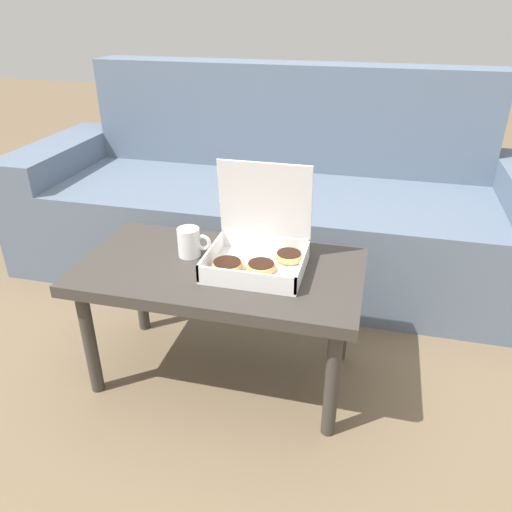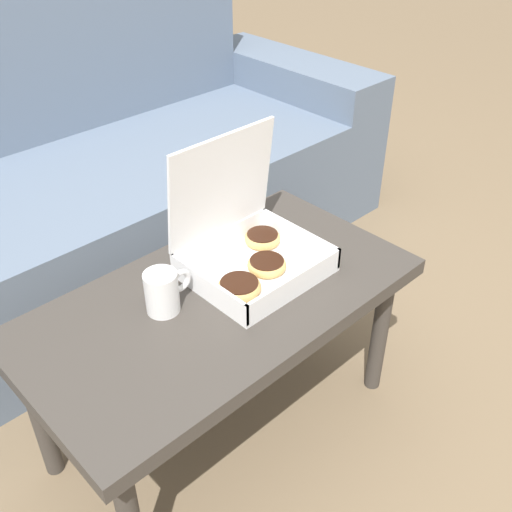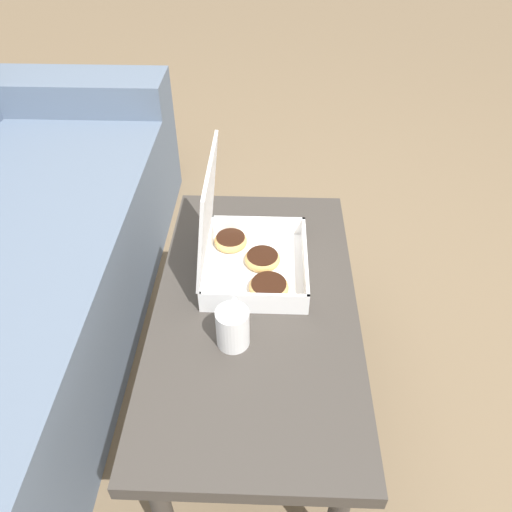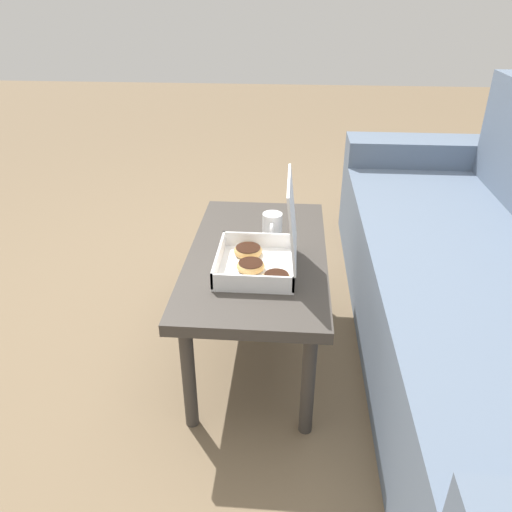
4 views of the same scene
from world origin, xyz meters
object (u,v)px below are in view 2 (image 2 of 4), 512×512
(coffee_mug, at_px, (163,291))
(couch, at_px, (45,204))
(pastry_box, at_px, (248,247))
(coffee_table, at_px, (220,313))

(coffee_mug, bearing_deg, couch, 81.99)
(pastry_box, relative_size, coffee_mug, 2.79)
(couch, relative_size, pastry_box, 7.60)
(coffee_table, xyz_separation_m, coffee_mug, (-0.12, 0.05, 0.10))
(pastry_box, bearing_deg, couch, 98.10)
(coffee_table, relative_size, coffee_mug, 7.96)
(couch, height_order, pastry_box, couch)
(coffee_table, relative_size, pastry_box, 2.85)
(couch, xyz_separation_m, pastry_box, (0.12, -0.86, 0.19))
(pastry_box, bearing_deg, coffee_mug, 176.44)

